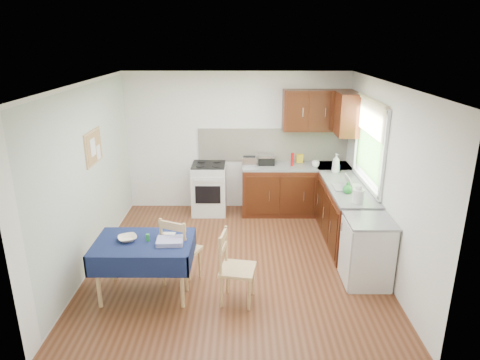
{
  "coord_description": "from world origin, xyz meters",
  "views": [
    {
      "loc": [
        0.09,
        -5.46,
        3.05
      ],
      "look_at": [
        0.07,
        0.06,
        1.2
      ],
      "focal_mm": 32.0,
      "sensor_mm": 36.0,
      "label": 1
    }
  ],
  "objects_px": {
    "dining_table": "(144,249)",
    "sandwich_press": "(266,160)",
    "toaster": "(249,161)",
    "chair_far": "(179,249)",
    "dish_rack": "(348,187)",
    "kettle": "(358,195)",
    "chair_near": "(234,265)"
  },
  "relations": [
    {
      "from": "chair_near",
      "to": "sandwich_press",
      "type": "distance_m",
      "value": 2.92
    },
    {
      "from": "sandwich_press",
      "to": "kettle",
      "type": "xyz_separation_m",
      "value": [
        1.15,
        -1.86,
        0.03
      ]
    },
    {
      "from": "dining_table",
      "to": "chair_far",
      "type": "height_order",
      "value": "chair_far"
    },
    {
      "from": "chair_far",
      "to": "dish_rack",
      "type": "height_order",
      "value": "dish_rack"
    },
    {
      "from": "dining_table",
      "to": "toaster",
      "type": "relative_size",
      "value": 4.76
    },
    {
      "from": "toaster",
      "to": "sandwich_press",
      "type": "relative_size",
      "value": 0.88
    },
    {
      "from": "kettle",
      "to": "dining_table",
      "type": "bearing_deg",
      "value": -163.76
    },
    {
      "from": "chair_far",
      "to": "dish_rack",
      "type": "bearing_deg",
      "value": -130.27
    },
    {
      "from": "chair_far",
      "to": "sandwich_press",
      "type": "relative_size",
      "value": 3.31
    },
    {
      "from": "dining_table",
      "to": "chair_near",
      "type": "xyz_separation_m",
      "value": [
        1.1,
        -0.16,
        -0.13
      ]
    },
    {
      "from": "chair_far",
      "to": "kettle",
      "type": "distance_m",
      "value": 2.51
    },
    {
      "from": "chair_far",
      "to": "chair_near",
      "type": "xyz_separation_m",
      "value": [
        0.7,
        -0.38,
        -0.02
      ]
    },
    {
      "from": "toaster",
      "to": "kettle",
      "type": "xyz_separation_m",
      "value": [
        1.46,
        -1.74,
        0.03
      ]
    },
    {
      "from": "dish_rack",
      "to": "sandwich_press",
      "type": "bearing_deg",
      "value": 118.61
    },
    {
      "from": "chair_far",
      "to": "dish_rack",
      "type": "xyz_separation_m",
      "value": [
        2.39,
        1.18,
        0.43
      ]
    },
    {
      "from": "dining_table",
      "to": "toaster",
      "type": "height_order",
      "value": "toaster"
    },
    {
      "from": "toaster",
      "to": "dish_rack",
      "type": "bearing_deg",
      "value": -29.25
    },
    {
      "from": "toaster",
      "to": "dish_rack",
      "type": "relative_size",
      "value": 0.59
    },
    {
      "from": "kettle",
      "to": "dish_rack",
      "type": "bearing_deg",
      "value": 89.58
    },
    {
      "from": "toaster",
      "to": "kettle",
      "type": "distance_m",
      "value": 2.27
    },
    {
      "from": "sandwich_press",
      "to": "kettle",
      "type": "bearing_deg",
      "value": -51.88
    },
    {
      "from": "dining_table",
      "to": "kettle",
      "type": "distance_m",
      "value": 2.92
    },
    {
      "from": "dining_table",
      "to": "sandwich_press",
      "type": "bearing_deg",
      "value": 41.98
    },
    {
      "from": "dish_rack",
      "to": "chair_far",
      "type": "bearing_deg",
      "value": -167.4
    },
    {
      "from": "chair_far",
      "to": "sandwich_press",
      "type": "bearing_deg",
      "value": -93.17
    },
    {
      "from": "toaster",
      "to": "chair_far",
      "type": "bearing_deg",
      "value": -102.77
    },
    {
      "from": "chair_far",
      "to": "dining_table",
      "type": "bearing_deg",
      "value": 52.49
    },
    {
      "from": "chair_near",
      "to": "dish_rack",
      "type": "distance_m",
      "value": 2.34
    },
    {
      "from": "chair_far",
      "to": "toaster",
      "type": "distance_m",
      "value": 2.55
    },
    {
      "from": "chair_near",
      "to": "kettle",
      "type": "distance_m",
      "value": 2.01
    },
    {
      "from": "chair_far",
      "to": "kettle",
      "type": "relative_size",
      "value": 3.65
    },
    {
      "from": "dining_table",
      "to": "dish_rack",
      "type": "height_order",
      "value": "dish_rack"
    }
  ]
}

